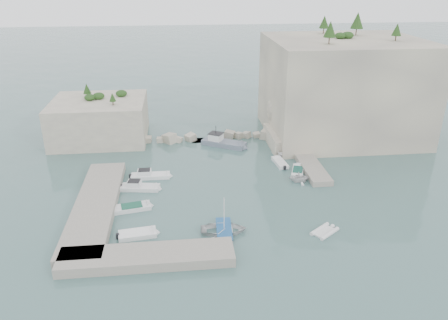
{
  "coord_description": "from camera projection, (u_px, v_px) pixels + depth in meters",
  "views": [
    {
      "loc": [
        -6.12,
        -50.41,
        27.75
      ],
      "look_at": [
        0.0,
        6.0,
        3.0
      ],
      "focal_mm": 35.0,
      "sensor_mm": 36.0,
      "label": 1
    }
  ],
  "objects": [
    {
      "name": "motorboat_e",
      "position": [
        138.0,
        236.0,
        49.57
      ],
      "size": [
        4.86,
        2.51,
        0.7
      ],
      "primitive_type": null,
      "rotation": [
        0.0,
        0.0,
        0.14
      ],
      "color": "white",
      "rests_on": "ground"
    },
    {
      "name": "outcrop_west",
      "position": [
        100.0,
        120.0,
        77.04
      ],
      "size": [
        16.0,
        14.0,
        7.0
      ],
      "primitive_type": "cube",
      "color": "beige",
      "rests_on": "ground"
    },
    {
      "name": "ground",
      "position": [
        229.0,
        199.0,
        57.64
      ],
      "size": [
        400.0,
        400.0,
        0.0
      ],
      "primitive_type": "plane",
      "color": "#456865",
      "rests_on": "ground"
    },
    {
      "name": "motorboat_c",
      "position": [
        132.0,
        209.0,
        55.07
      ],
      "size": [
        5.4,
        2.84,
        0.7
      ],
      "primitive_type": null,
      "rotation": [
        0.0,
        0.0,
        0.2
      ],
      "color": "silver",
      "rests_on": "ground"
    },
    {
      "name": "tender_east_c",
      "position": [
        280.0,
        164.0,
        67.92
      ],
      "size": [
        1.98,
        4.75,
        0.7
      ],
      "primitive_type": null,
      "rotation": [
        0.0,
        0.0,
        1.68
      ],
      "color": "silver",
      "rests_on": "ground"
    },
    {
      "name": "cliff_east",
      "position": [
        342.0,
        88.0,
        77.47
      ],
      "size": [
        26.0,
        22.0,
        17.0
      ],
      "primitive_type": "cube",
      "color": "beige",
      "rests_on": "ground"
    },
    {
      "name": "motorboat_a",
      "position": [
        151.0,
        178.0,
        63.53
      ],
      "size": [
        6.14,
        1.88,
        1.4
      ],
      "primitive_type": null,
      "rotation": [
        0.0,
        0.0,
        -0.01
      ],
      "color": "white",
      "rests_on": "ground"
    },
    {
      "name": "cliff_terrace",
      "position": [
        292.0,
        138.0,
        74.82
      ],
      "size": [
        8.0,
        10.0,
        2.5
      ],
      "primitive_type": "cube",
      "color": "beige",
      "rests_on": "ground"
    },
    {
      "name": "tender_east_d",
      "position": [
        288.0,
        157.0,
        70.63
      ],
      "size": [
        4.2,
        2.46,
        1.52
      ],
      "primitive_type": "imported",
      "rotation": [
        0.0,
        0.0,
        1.83
      ],
      "color": "white",
      "rests_on": "ground"
    },
    {
      "name": "ledge_east",
      "position": [
        307.0,
        161.0,
        67.92
      ],
      "size": [
        3.0,
        16.0,
        0.8
      ],
      "primitive_type": "cube",
      "color": "#9E9689",
      "rests_on": "ground"
    },
    {
      "name": "inflatable_dinghy",
      "position": [
        324.0,
        233.0,
        50.21
      ],
      "size": [
        3.87,
        3.51,
        0.44
      ],
      "primitive_type": null,
      "rotation": [
        0.0,
        0.0,
        0.65
      ],
      "color": "silver",
      "rests_on": "ground"
    },
    {
      "name": "tender_east_a",
      "position": [
        299.0,
        182.0,
        62.29
      ],
      "size": [
        3.2,
        2.78,
        1.65
      ],
      "primitive_type": "imported",
      "rotation": [
        0.0,
        0.0,
        1.55
      ],
      "color": "silver",
      "rests_on": "ground"
    },
    {
      "name": "motorboat_b",
      "position": [
        140.0,
        189.0,
        60.13
      ],
      "size": [
        5.97,
        2.75,
        1.4
      ],
      "primitive_type": null,
      "rotation": [
        0.0,
        0.0,
        -0.16
      ],
      "color": "silver",
      "rests_on": "ground"
    },
    {
      "name": "work_boat",
      "position": [
        224.0,
        146.0,
        75.07
      ],
      "size": [
        8.45,
        6.35,
        2.2
      ],
      "primitive_type": null,
      "rotation": [
        0.0,
        0.0,
        -0.53
      ],
      "color": "slate",
      "rests_on": "ground"
    },
    {
      "name": "quay_south",
      "position": [
        147.0,
        257.0,
        45.04
      ],
      "size": [
        18.0,
        4.0,
        1.1
      ],
      "primitive_type": "cube",
      "color": "#9E9689",
      "rests_on": "ground"
    },
    {
      "name": "rowboat_mast",
      "position": [
        224.0,
        212.0,
        49.23
      ],
      "size": [
        0.1,
        0.1,
        4.2
      ],
      "primitive_type": "cylinder",
      "color": "white",
      "rests_on": "rowboat"
    },
    {
      "name": "tender_east_b",
      "position": [
        298.0,
        173.0,
        64.99
      ],
      "size": [
        3.14,
        5.11,
        0.7
      ],
      "primitive_type": null,
      "rotation": [
        0.0,
        0.0,
        1.24
      ],
      "color": "white",
      "rests_on": "ground"
    },
    {
      "name": "breakwater",
      "position": [
        209.0,
        136.0,
        77.31
      ],
      "size": [
        28.0,
        3.0,
        1.4
      ],
      "primitive_type": "cube",
      "color": "beige",
      "rests_on": "ground"
    },
    {
      "name": "rowboat",
      "position": [
        224.0,
        232.0,
        50.28
      ],
      "size": [
        5.47,
        4.04,
        1.09
      ],
      "primitive_type": "imported",
      "rotation": [
        0.0,
        0.0,
        1.52
      ],
      "color": "silver",
      "rests_on": "ground"
    },
    {
      "name": "vegetation",
      "position": [
        316.0,
        33.0,
        74.47
      ],
      "size": [
        53.48,
        13.88,
        13.4
      ],
      "color": "#1E4219",
      "rests_on": "ground"
    },
    {
      "name": "quay_west",
      "position": [
        96.0,
        206.0,
        54.83
      ],
      "size": [
        5.0,
        24.0,
        1.1
      ],
      "primitive_type": "cube",
      "color": "#9E9689",
      "rests_on": "ground"
    }
  ]
}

